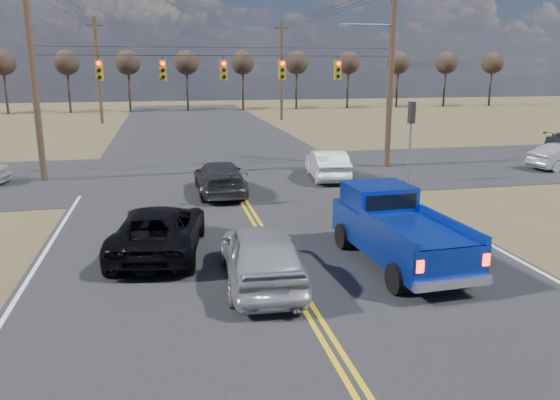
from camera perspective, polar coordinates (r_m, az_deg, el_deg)
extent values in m
plane|color=brown|center=(11.99, 4.43, -13.55)|extent=(160.00, 160.00, 0.00)
cube|color=#28282B|center=(21.16, -3.19, -1.26)|extent=(14.00, 120.00, 0.02)
cube|color=#28282B|center=(28.89, -5.64, 2.79)|extent=(120.00, 12.00, 0.02)
cylinder|color=#473323|center=(28.81, -24.36, 11.64)|extent=(0.32, 0.32, 10.00)
cylinder|color=#473323|center=(30.68, 11.50, 12.63)|extent=(0.32, 0.32, 10.00)
cylinder|color=black|center=(28.37, -5.94, 14.77)|extent=(18.00, 0.02, 0.02)
cylinder|color=black|center=(28.38, -5.96, 15.58)|extent=(18.00, 0.02, 0.02)
cube|color=#B28C14|center=(28.35, -18.35, 12.75)|extent=(0.34, 0.24, 1.00)
cylinder|color=#FF0C05|center=(28.21, -18.44, 13.41)|extent=(0.20, 0.06, 0.20)
cylinder|color=black|center=(28.21, -18.38, 12.75)|extent=(0.20, 0.06, 0.20)
cylinder|color=black|center=(28.21, -18.33, 12.08)|extent=(0.20, 0.06, 0.20)
cube|color=black|center=(28.18, -18.46, 13.64)|extent=(0.24, 0.14, 0.03)
cube|color=#B28C14|center=(28.20, -12.13, 13.13)|extent=(0.34, 0.24, 1.00)
cylinder|color=#FF0C05|center=(28.06, -12.17, 13.80)|extent=(0.20, 0.06, 0.20)
cylinder|color=black|center=(28.06, -12.13, 13.13)|extent=(0.20, 0.06, 0.20)
cylinder|color=black|center=(28.06, -12.10, 12.46)|extent=(0.20, 0.06, 0.20)
cube|color=black|center=(28.03, -12.18, 14.03)|extent=(0.24, 0.14, 0.03)
cube|color=#B28C14|center=(28.36, -5.90, 13.36)|extent=(0.34, 0.24, 1.00)
cylinder|color=#FF0C05|center=(28.22, -5.88, 14.03)|extent=(0.20, 0.06, 0.20)
cylinder|color=black|center=(28.23, -5.87, 13.36)|extent=(0.20, 0.06, 0.20)
cylinder|color=black|center=(28.23, -5.85, 12.69)|extent=(0.20, 0.06, 0.20)
cube|color=black|center=(28.20, -5.88, 14.25)|extent=(0.24, 0.14, 0.03)
cube|color=#B28C14|center=(28.85, 0.20, 13.44)|extent=(0.34, 0.24, 1.00)
cylinder|color=#FF0C05|center=(28.71, 0.26, 14.09)|extent=(0.20, 0.06, 0.20)
cylinder|color=black|center=(28.71, 0.26, 13.44)|extent=(0.20, 0.06, 0.20)
cylinder|color=black|center=(28.71, 0.26, 12.78)|extent=(0.20, 0.06, 0.20)
cube|color=black|center=(28.68, 0.28, 14.31)|extent=(0.24, 0.14, 0.03)
cube|color=#B28C14|center=(29.62, 6.04, 13.38)|extent=(0.34, 0.24, 1.00)
cylinder|color=#FF0C05|center=(29.49, 6.14, 14.01)|extent=(0.20, 0.06, 0.20)
cylinder|color=black|center=(29.49, 6.13, 13.37)|extent=(0.20, 0.06, 0.20)
cylinder|color=black|center=(29.49, 6.11, 12.73)|extent=(0.20, 0.06, 0.20)
cube|color=black|center=(29.46, 6.17, 14.23)|extent=(0.24, 0.14, 0.03)
cylinder|color=slate|center=(26.53, 13.38, 5.01)|extent=(0.12, 0.12, 3.20)
cube|color=black|center=(26.33, 13.60, 8.88)|extent=(0.24, 0.34, 1.00)
cylinder|color=slate|center=(30.22, 9.19, 17.65)|extent=(2.80, 0.10, 0.10)
cube|color=slate|center=(29.79, 6.73, 17.69)|extent=(0.55, 0.22, 0.14)
cylinder|color=#473323|center=(56.51, -18.45, 12.65)|extent=(0.32, 0.32, 10.00)
cube|color=#473323|center=(56.63, -18.79, 16.89)|extent=(1.60, 0.12, 0.12)
cylinder|color=#473323|center=(57.48, 0.16, 13.35)|extent=(0.32, 0.32, 10.00)
cube|color=#473323|center=(57.60, 0.16, 17.53)|extent=(1.60, 0.12, 0.12)
cylinder|color=#33261C|center=(72.50, -26.74, 10.23)|extent=(0.28, 0.28, 5.50)
sphere|color=#2D231C|center=(72.45, -27.01, 12.71)|extent=(3.00, 3.00, 3.00)
cylinder|color=#33261C|center=(71.09, -21.19, 10.72)|extent=(0.28, 0.28, 5.50)
sphere|color=#2D231C|center=(71.04, -21.42, 13.25)|extent=(3.00, 3.00, 3.00)
cylinder|color=#33261C|center=(70.36, -15.46, 11.12)|extent=(0.28, 0.28, 5.50)
sphere|color=#2D231C|center=(70.31, -15.63, 13.68)|extent=(3.00, 3.00, 3.00)
cylinder|color=#33261C|center=(70.32, -9.65, 11.42)|extent=(0.28, 0.28, 5.50)
sphere|color=#2D231C|center=(70.26, -9.76, 13.98)|extent=(3.00, 3.00, 3.00)
cylinder|color=#33261C|center=(70.97, -3.88, 11.60)|extent=(0.28, 0.28, 5.50)
sphere|color=#2D231C|center=(70.92, -3.92, 14.14)|extent=(3.00, 3.00, 3.00)
cylinder|color=#33261C|center=(72.30, 1.73, 11.66)|extent=(0.28, 0.28, 5.50)
sphere|color=#2D231C|center=(72.25, 1.75, 14.16)|extent=(3.00, 3.00, 3.00)
cylinder|color=#33261C|center=(74.26, 7.10, 11.63)|extent=(0.28, 0.28, 5.50)
sphere|color=#2D231C|center=(74.21, 7.17, 14.06)|extent=(3.00, 3.00, 3.00)
cylinder|color=#33261C|center=(76.82, 12.14, 11.50)|extent=(0.28, 0.28, 5.50)
sphere|color=#2D231C|center=(76.77, 12.27, 13.85)|extent=(3.00, 3.00, 3.00)
cylinder|color=#33261C|center=(79.91, 16.83, 11.30)|extent=(0.28, 0.28, 5.50)
sphere|color=#2D231C|center=(79.86, 16.99, 13.56)|extent=(3.00, 3.00, 3.00)
cylinder|color=#33261C|center=(83.47, 21.13, 11.06)|extent=(0.28, 0.28, 5.50)
sphere|color=#2D231C|center=(83.43, 21.32, 13.21)|extent=(3.00, 3.00, 3.00)
cylinder|color=black|center=(13.92, 12.17, -8.03)|extent=(0.36, 0.81, 0.79)
cylinder|color=black|center=(14.84, 18.70, -7.07)|extent=(0.36, 0.81, 0.79)
cylinder|color=black|center=(16.97, 6.70, -3.79)|extent=(0.36, 0.81, 0.79)
cylinder|color=black|center=(17.73, 12.37, -3.24)|extent=(0.36, 0.81, 0.79)
cube|color=#0E2AA0|center=(15.66, 12.37, -3.64)|extent=(2.27, 5.45, 0.99)
cube|color=#0E2AA0|center=(16.68, 10.27, 0.44)|extent=(1.92, 1.78, 0.71)
cube|color=black|center=(15.97, 11.52, -0.23)|extent=(1.59, 0.15, 0.45)
cube|color=#0E2AA0|center=(14.19, 11.03, -2.89)|extent=(0.28, 3.27, 0.20)
cube|color=#0E2AA0|center=(15.09, 17.47, -2.27)|extent=(0.28, 3.27, 0.20)
cube|color=#0E2AA0|center=(13.43, 17.61, -6.05)|extent=(1.98, 0.19, 0.59)
cube|color=silver|center=(13.57, 17.60, -8.31)|extent=(2.04, 0.29, 0.22)
cube|color=#FF0C05|center=(12.98, 14.42, -6.75)|extent=(0.18, 0.07, 0.30)
cube|color=#FF0C05|center=(13.89, 20.74, -5.86)|extent=(0.18, 0.07, 0.30)
imported|color=#A1A2A9|center=(14.09, -1.97, -5.64)|extent=(2.14, 4.86, 1.63)
imported|color=black|center=(16.76, -12.51, -3.06)|extent=(3.16, 5.55, 1.46)
imported|color=silver|center=(27.29, 4.94, 3.74)|extent=(2.04, 4.64, 1.48)
imported|color=#2C2B30|center=(24.11, -6.31, 2.32)|extent=(2.06, 5.00, 1.45)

